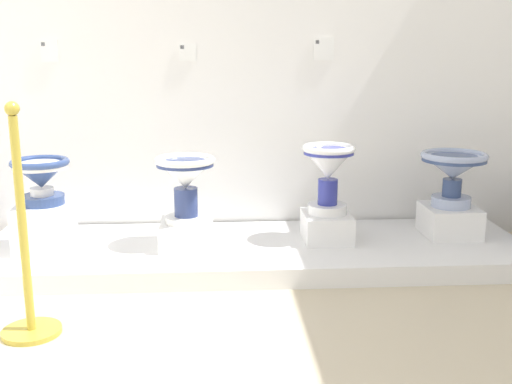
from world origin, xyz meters
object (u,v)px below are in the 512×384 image
stanchion_post_near_left (26,271)px  plinth_block_tall_cobalt (449,221)px  plinth_block_rightmost (187,234)px  antique_toilet_leftmost (41,175)px  info_placard_second (188,52)px  antique_toilet_squat_floral (328,168)px  info_placard_first (49,51)px  plinth_block_squat_floral (327,227)px  plinth_block_leftmost (45,226)px  antique_toilet_rightmost (185,177)px  info_placard_third (324,49)px  antique_toilet_tall_cobalt (453,168)px

stanchion_post_near_left → plinth_block_tall_cobalt: bearing=23.6°
plinth_block_rightmost → plinth_block_tall_cobalt: (1.68, 0.10, 0.02)m
antique_toilet_leftmost → stanchion_post_near_left: bearing=-80.1°
info_placard_second → antique_toilet_squat_floral: bearing=-28.1°
plinth_block_rightmost → antique_toilet_leftmost: bearing=-179.3°
info_placard_second → plinth_block_rightmost: bearing=-91.4°
antique_toilet_leftmost → stanchion_post_near_left: size_ratio=0.32×
stanchion_post_near_left → info_placard_first: bearing=97.5°
info_placard_first → info_placard_second: size_ratio=1.28×
plinth_block_squat_floral → stanchion_post_near_left: stanchion_post_near_left is taller
plinth_block_leftmost → stanchion_post_near_left: bearing=-80.1°
antique_toilet_squat_floral → plinth_block_tall_cobalt: (0.81, 0.06, -0.37)m
antique_toilet_rightmost → info_placard_third: size_ratio=2.76×
plinth_block_tall_cobalt → info_placard_first: (-2.55, 0.40, 1.06)m
plinth_block_squat_floral → plinth_block_tall_cobalt: 0.81m
antique_toilet_leftmost → antique_toilet_rightmost: same height
plinth_block_rightmost → info_placard_third: bearing=29.2°
plinth_block_rightmost → antique_toilet_tall_cobalt: 1.72m
info_placard_third → plinth_block_squat_floral: bearing=-94.0°
antique_toilet_tall_cobalt → info_placard_third: size_ratio=2.84×
antique_toilet_leftmost → info_placard_second: bearing=31.1°
antique_toilet_rightmost → info_placard_second: 0.88m
antique_toilet_squat_floral → plinth_block_squat_floral: bearing=45.0°
plinth_block_tall_cobalt → info_placard_third: (-0.77, 0.40, 1.08)m
plinth_block_tall_cobalt → antique_toilet_rightmost: bearing=-176.6°
plinth_block_rightmost → stanchion_post_near_left: stanchion_post_near_left is taller
info_placard_second → plinth_block_squat_floral: bearing=-28.1°
plinth_block_leftmost → plinth_block_tall_cobalt: (2.52, 0.11, -0.04)m
antique_toilet_squat_floral → stanchion_post_near_left: bearing=-147.9°
antique_toilet_rightmost → plinth_block_leftmost: bearing=-179.3°
plinth_block_leftmost → info_placard_third: info_placard_third is taller
plinth_block_leftmost → plinth_block_tall_cobalt: size_ratio=1.06×
plinth_block_rightmost → info_placard_second: (0.01, 0.50, 1.08)m
info_placard_second → stanchion_post_near_left: 1.86m
plinth_block_leftmost → plinth_block_rightmost: 0.85m
plinth_block_tall_cobalt → stanchion_post_near_left: stanchion_post_near_left is taller
plinth_block_squat_floral → info_placard_first: size_ratio=2.35×
info_placard_first → antique_toilet_rightmost: bearing=-30.0°
plinth_block_squat_floral → info_placard_first: bearing=165.3°
antique_toilet_squat_floral → info_placard_first: bearing=165.3°
info_placard_second → antique_toilet_tall_cobalt: bearing=-13.6°
plinth_block_leftmost → antique_toilet_squat_floral: 1.75m
antique_toilet_rightmost → stanchion_post_near_left: 1.18m
plinth_block_leftmost → plinth_block_rightmost: bearing=0.7°
info_placard_first → stanchion_post_near_left: size_ratio=0.13×
plinth_block_rightmost → info_placard_third: (0.90, 0.50, 1.10)m
plinth_block_rightmost → antique_toilet_squat_floral: antique_toilet_squat_floral is taller
plinth_block_squat_floral → antique_toilet_tall_cobalt: antique_toilet_tall_cobalt is taller
antique_toilet_leftmost → plinth_block_tall_cobalt: size_ratio=0.98×
plinth_block_rightmost → stanchion_post_near_left: 1.16m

